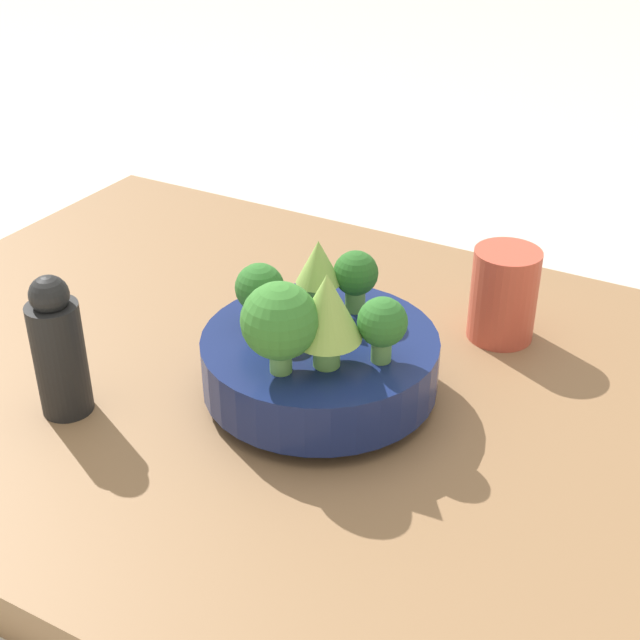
% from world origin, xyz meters
% --- Properties ---
extents(ground_plane, '(6.00, 6.00, 0.00)m').
position_xyz_m(ground_plane, '(0.00, 0.00, 0.00)').
color(ground_plane, beige).
extents(table, '(1.06, 0.73, 0.05)m').
position_xyz_m(table, '(0.00, 0.00, 0.02)').
color(table, olive).
rests_on(table, ground_plane).
extents(bowl, '(0.23, 0.23, 0.07)m').
position_xyz_m(bowl, '(0.03, -0.02, 0.09)').
color(bowl, navy).
rests_on(bowl, table).
extents(broccoli_floret_left, '(0.05, 0.05, 0.07)m').
position_xyz_m(broccoli_floret_left, '(-0.04, -0.03, 0.16)').
color(broccoli_floret_left, '#609347').
rests_on(broccoli_floret_left, bowl).
extents(romanesco_piece_far, '(0.04, 0.04, 0.08)m').
position_xyz_m(romanesco_piece_far, '(-0.00, 0.02, 0.16)').
color(romanesco_piece_far, '#609347').
rests_on(romanesco_piece_far, bowl).
extents(romanesco_piece_near, '(0.06, 0.06, 0.09)m').
position_xyz_m(romanesco_piece_near, '(0.05, -0.06, 0.17)').
color(romanesco_piece_near, '#6BA34C').
rests_on(romanesco_piece_near, bowl).
extents(broccoli_floret_front, '(0.07, 0.07, 0.09)m').
position_xyz_m(broccoli_floret_front, '(0.02, -0.09, 0.17)').
color(broccoli_floret_front, '#6BA34C').
rests_on(broccoli_floret_front, bowl).
extents(broccoli_floret_back, '(0.05, 0.05, 0.06)m').
position_xyz_m(broccoli_floret_back, '(0.03, 0.05, 0.16)').
color(broccoli_floret_back, '#609347').
rests_on(broccoli_floret_back, bowl).
extents(broccoli_floret_right, '(0.05, 0.05, 0.06)m').
position_xyz_m(broccoli_floret_right, '(0.09, -0.03, 0.16)').
color(broccoli_floret_right, '#609347').
rests_on(broccoli_floret_right, bowl).
extents(cup, '(0.07, 0.07, 0.10)m').
position_xyz_m(cup, '(0.14, 0.18, 0.10)').
color(cup, '#C64C38').
rests_on(cup, table).
extents(pepper_mill, '(0.05, 0.05, 0.15)m').
position_xyz_m(pepper_mill, '(-0.18, -0.16, 0.12)').
color(pepper_mill, black).
rests_on(pepper_mill, table).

